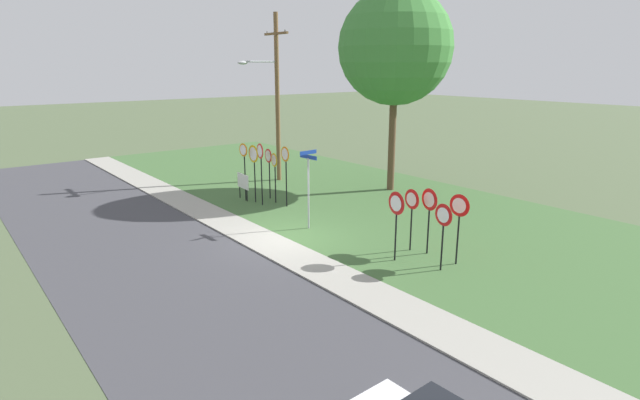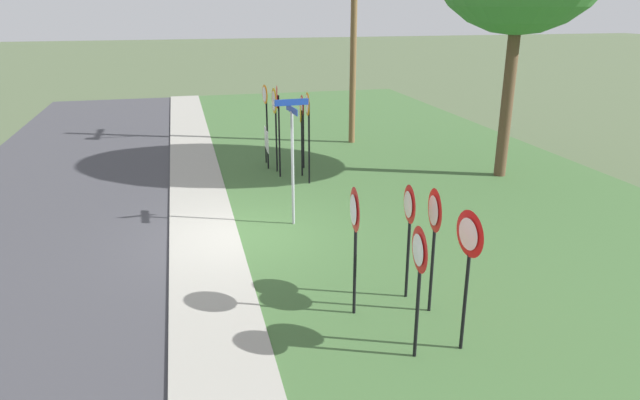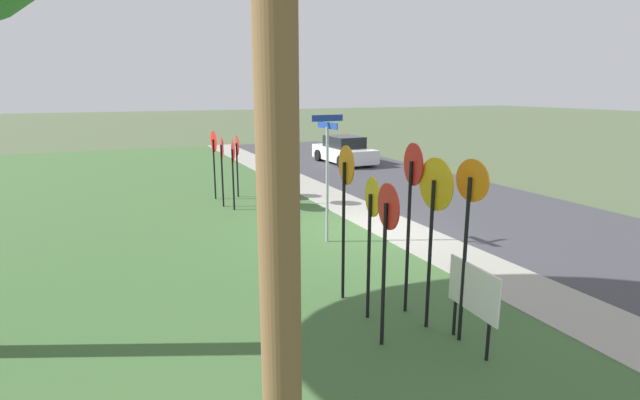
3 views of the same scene
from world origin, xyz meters
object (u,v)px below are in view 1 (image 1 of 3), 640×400
at_px(stop_sign_far_right, 286,164).
at_px(yield_sign_far_left, 443,222).
at_px(yield_sign_far_right, 396,210).
at_px(oak_tree_left, 395,48).
at_px(yield_sign_near_left, 429,206).
at_px(street_name_post, 308,183).
at_px(stop_sign_far_left, 269,163).
at_px(notice_board, 243,183).
at_px(stop_sign_center_tall, 254,161).
at_px(yield_sign_near_right, 411,205).
at_px(yield_sign_center, 459,213).
at_px(stop_sign_near_right, 275,168).
at_px(stop_sign_far_center, 244,160).
at_px(utility_pole, 275,93).
at_px(stop_sign_near_left, 261,161).

relative_size(stop_sign_far_right, yield_sign_far_left, 1.28).
height_order(yield_sign_far_right, oak_tree_left, oak_tree_left).
bearing_deg(yield_sign_near_left, street_name_post, -155.31).
bearing_deg(yield_sign_far_left, stop_sign_far_left, -178.53).
xyz_separation_m(stop_sign_far_right, notice_board, (-2.29, -0.91, -1.15)).
distance_m(stop_sign_far_right, stop_sign_center_tall, 1.68).
bearing_deg(yield_sign_near_right, yield_sign_near_left, 24.99).
relative_size(yield_sign_near_right, oak_tree_left, 0.22).
bearing_deg(yield_sign_center, stop_sign_near_right, 177.66).
height_order(yield_sign_near_right, yield_sign_far_right, yield_sign_far_right).
bearing_deg(stop_sign_far_right, stop_sign_far_center, -150.61).
bearing_deg(yield_sign_center, yield_sign_near_left, 175.31).
bearing_deg(stop_sign_far_center, yield_sign_far_right, -5.25).
xyz_separation_m(stop_sign_center_tall, yield_sign_far_left, (10.63, 0.32, -0.39)).
relative_size(stop_sign_far_left, oak_tree_left, 0.24).
bearing_deg(yield_sign_near_left, stop_sign_near_right, -170.00).
distance_m(stop_sign_far_right, oak_tree_left, 7.97).
relative_size(yield_sign_center, oak_tree_left, 0.24).
bearing_deg(street_name_post, yield_sign_center, 10.18).
height_order(stop_sign_far_center, notice_board, stop_sign_far_center).
distance_m(stop_sign_far_center, stop_sign_center_tall, 0.58).
bearing_deg(yield_sign_far_left, street_name_post, -168.71).
height_order(yield_sign_far_left, notice_board, yield_sign_far_left).
bearing_deg(oak_tree_left, street_name_post, -70.47).
distance_m(stop_sign_far_center, yield_sign_far_left, 11.19).
distance_m(stop_sign_near_right, utility_pole, 5.78).
relative_size(yield_sign_near_left, notice_board, 1.83).
distance_m(stop_sign_center_tall, notice_board, 1.39).
bearing_deg(stop_sign_near_right, stop_sign_far_center, -133.69).
relative_size(stop_sign_near_left, stop_sign_center_tall, 1.06).
height_order(stop_sign_near_left, stop_sign_near_right, stop_sign_near_left).
bearing_deg(street_name_post, yield_sign_near_right, 13.25).
bearing_deg(yield_sign_far_right, stop_sign_far_left, 178.19).
height_order(yield_sign_far_right, notice_board, yield_sign_far_right).
xyz_separation_m(stop_sign_far_left, oak_tree_left, (2.32, 5.92, 5.32)).
bearing_deg(stop_sign_far_left, stop_sign_far_right, -0.92).
relative_size(street_name_post, oak_tree_left, 0.31).
relative_size(yield_sign_far_left, street_name_post, 0.70).
bearing_deg(stop_sign_center_tall, yield_sign_near_right, 5.49).
height_order(yield_sign_far_left, yield_sign_center, yield_sign_center).
relative_size(stop_sign_near_right, yield_sign_near_left, 1.03).
relative_size(yield_sign_far_left, utility_pole, 0.24).
distance_m(stop_sign_far_center, street_name_post, 5.23).
bearing_deg(yield_sign_center, notice_board, -178.28).
height_order(stop_sign_far_center, stop_sign_center_tall, stop_sign_far_center).
height_order(stop_sign_near_left, stop_sign_far_right, stop_sign_near_left).
bearing_deg(stop_sign_near_right, notice_board, -139.03).
distance_m(stop_sign_far_center, notice_board, 1.12).
relative_size(stop_sign_near_right, stop_sign_far_center, 0.86).
bearing_deg(yield_sign_near_left, stop_sign_far_right, -169.97).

